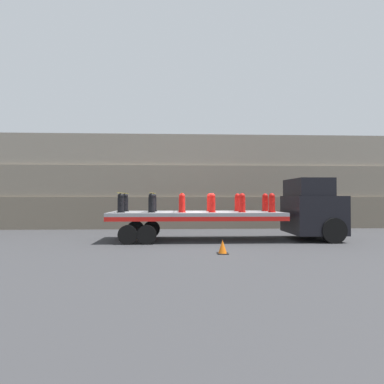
# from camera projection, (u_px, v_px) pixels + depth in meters

# --- Properties ---
(ground_plane) EXTENTS (120.00, 120.00, 0.00)m
(ground_plane) POSITION_uv_depth(u_px,v_px,m) (196.00, 240.00, 14.51)
(ground_plane) COLOR #38383A
(rock_cliff) EXTENTS (60.00, 3.30, 6.30)m
(rock_cliff) POSITION_uv_depth(u_px,v_px,m) (191.00, 182.00, 21.25)
(rock_cliff) COLOR #706656
(rock_cliff) RESTS_ON ground_plane
(truck_cab) EXTENTS (2.36, 2.75, 2.99)m
(truck_cab) POSITION_uv_depth(u_px,v_px,m) (314.00, 209.00, 14.77)
(truck_cab) COLOR black
(truck_cab) RESTS_ON ground_plane
(flatbed_trailer) EXTENTS (8.28, 2.60, 1.38)m
(flatbed_trailer) POSITION_uv_depth(u_px,v_px,m) (186.00, 217.00, 14.50)
(flatbed_trailer) COLOR gray
(flatbed_trailer) RESTS_ON ground_plane
(fire_hydrant_black_near_0) EXTENTS (0.37, 0.52, 0.90)m
(fire_hydrant_black_near_0) POSITION_uv_depth(u_px,v_px,m) (121.00, 203.00, 13.84)
(fire_hydrant_black_near_0) COLOR black
(fire_hydrant_black_near_0) RESTS_ON flatbed_trailer
(fire_hydrant_black_far_0) EXTENTS (0.37, 0.52, 0.90)m
(fire_hydrant_black_far_0) POSITION_uv_depth(u_px,v_px,m) (125.00, 203.00, 14.94)
(fire_hydrant_black_far_0) COLOR black
(fire_hydrant_black_far_0) RESTS_ON flatbed_trailer
(fire_hydrant_black_near_1) EXTENTS (0.37, 0.52, 0.90)m
(fire_hydrant_black_near_1) POSITION_uv_depth(u_px,v_px,m) (152.00, 203.00, 13.90)
(fire_hydrant_black_near_1) COLOR black
(fire_hydrant_black_near_1) RESTS_ON flatbed_trailer
(fire_hydrant_black_far_1) EXTENTS (0.37, 0.52, 0.90)m
(fire_hydrant_black_far_1) POSITION_uv_depth(u_px,v_px,m) (154.00, 203.00, 15.00)
(fire_hydrant_black_far_1) COLOR black
(fire_hydrant_black_far_1) RESTS_ON flatbed_trailer
(fire_hydrant_red_near_2) EXTENTS (0.37, 0.52, 0.90)m
(fire_hydrant_red_near_2) POSITION_uv_depth(u_px,v_px,m) (182.00, 203.00, 13.96)
(fire_hydrant_red_near_2) COLOR red
(fire_hydrant_red_near_2) RESTS_ON flatbed_trailer
(fire_hydrant_red_far_2) EXTENTS (0.37, 0.52, 0.90)m
(fire_hydrant_red_far_2) POSITION_uv_depth(u_px,v_px,m) (182.00, 203.00, 15.06)
(fire_hydrant_red_far_2) COLOR red
(fire_hydrant_red_far_2) RESTS_ON flatbed_trailer
(fire_hydrant_red_near_3) EXTENTS (0.37, 0.52, 0.90)m
(fire_hydrant_red_near_3) POSITION_uv_depth(u_px,v_px,m) (212.00, 203.00, 14.02)
(fire_hydrant_red_near_3) COLOR red
(fire_hydrant_red_near_3) RESTS_ON flatbed_trailer
(fire_hydrant_red_far_3) EXTENTS (0.37, 0.52, 0.90)m
(fire_hydrant_red_far_3) POSITION_uv_depth(u_px,v_px,m) (210.00, 203.00, 15.12)
(fire_hydrant_red_far_3) COLOR red
(fire_hydrant_red_far_3) RESTS_ON flatbed_trailer
(fire_hydrant_red_near_4) EXTENTS (0.37, 0.52, 0.90)m
(fire_hydrant_red_near_4) POSITION_uv_depth(u_px,v_px,m) (242.00, 203.00, 14.07)
(fire_hydrant_red_near_4) COLOR red
(fire_hydrant_red_near_4) RESTS_ON flatbed_trailer
(fire_hydrant_red_far_4) EXTENTS (0.37, 0.52, 0.90)m
(fire_hydrant_red_far_4) POSITION_uv_depth(u_px,v_px,m) (238.00, 203.00, 15.17)
(fire_hydrant_red_far_4) COLOR red
(fire_hydrant_red_far_4) RESTS_ON flatbed_trailer
(fire_hydrant_red_near_5) EXTENTS (0.37, 0.52, 0.90)m
(fire_hydrant_red_near_5) POSITION_uv_depth(u_px,v_px,m) (272.00, 203.00, 14.13)
(fire_hydrant_red_near_5) COLOR red
(fire_hydrant_red_near_5) RESTS_ON flatbed_trailer
(fire_hydrant_red_far_5) EXTENTS (0.37, 0.52, 0.90)m
(fire_hydrant_red_far_5) POSITION_uv_depth(u_px,v_px,m) (265.00, 202.00, 15.23)
(fire_hydrant_red_far_5) COLOR red
(fire_hydrant_red_far_5) RESTS_ON flatbed_trailer
(cargo_strap_rear) EXTENTS (0.05, 2.70, 0.01)m
(cargo_strap_rear) POSITION_uv_depth(u_px,v_px,m) (123.00, 193.00, 14.40)
(cargo_strap_rear) COLOR yellow
(cargo_strap_rear) RESTS_ON fire_hydrant_black_near_0
(cargo_strap_middle) EXTENTS (0.05, 2.70, 0.01)m
(cargo_strap_middle) POSITION_uv_depth(u_px,v_px,m) (153.00, 193.00, 14.46)
(cargo_strap_middle) COLOR yellow
(cargo_strap_middle) RESTS_ON fire_hydrant_black_near_1
(cargo_strap_front) EXTENTS (0.05, 2.70, 0.01)m
(cargo_strap_front) POSITION_uv_depth(u_px,v_px,m) (182.00, 193.00, 14.52)
(cargo_strap_front) COLOR yellow
(cargo_strap_front) RESTS_ON fire_hydrant_red_near_2
(traffic_cone) EXTENTS (0.41, 0.41, 0.51)m
(traffic_cone) POSITION_uv_depth(u_px,v_px,m) (223.00, 247.00, 11.05)
(traffic_cone) COLOR black
(traffic_cone) RESTS_ON ground_plane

